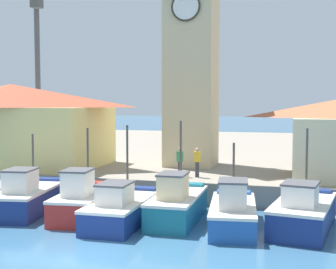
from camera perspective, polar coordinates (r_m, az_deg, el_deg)
name	(u,v)px	position (r m, az deg, el deg)	size (l,w,h in m)	color
ground_plane	(77,255)	(17.18, -11.04, -14.21)	(300.00, 300.00, 0.00)	#386689
quay_wharf	(216,152)	(44.09, 5.88, -2.15)	(120.00, 40.00, 1.19)	gray
fishing_boat_left_outer	(28,197)	(23.68, -16.71, -7.30)	(2.81, 5.29, 3.76)	navy
fishing_boat_left_inner	(84,201)	(22.13, -10.25, -7.94)	(2.42, 4.87, 4.11)	#AD2823
fishing_boat_mid_left	(122,208)	(20.81, -5.62, -8.95)	(2.23, 5.30, 4.31)	navy
fishing_boat_center	(177,204)	(21.11, 1.12, -8.47)	(2.06, 5.05, 4.48)	#196B7F
fishing_boat_mid_right	(233,212)	(20.17, 7.92, -9.28)	(2.47, 5.22, 3.58)	#2356A8
fishing_boat_right_inner	(303,212)	(20.50, 16.14, -9.09)	(2.94, 5.37, 4.22)	navy
clock_tower	(192,45)	(30.60, 2.89, 10.90)	(3.60, 3.60, 16.35)	beige
warehouse_left	(12,124)	(32.45, -18.53, 1.27)	(12.50, 6.83, 5.30)	#E5D17A
port_crane_near	(38,79)	(52.00, -15.59, 6.57)	(5.53, 8.33, 17.09)	#353539
dock_worker_near_tower	(197,162)	(25.73, 3.58, -3.36)	(0.34, 0.22, 1.62)	#33333D
dock_worker_along_quay	(180,161)	(25.90, 1.47, -3.30)	(0.34, 0.22, 1.62)	#33333D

